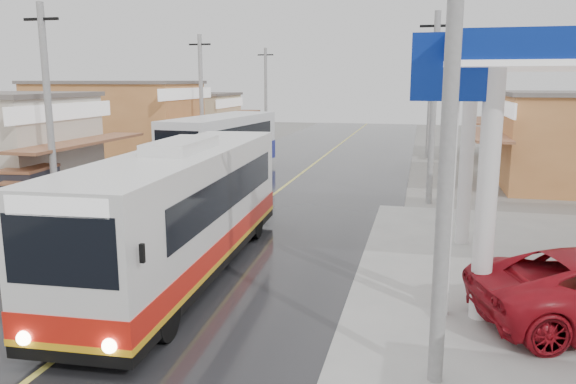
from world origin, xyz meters
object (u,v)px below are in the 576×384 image
second_bus (222,144)px  cyclist (86,222)px  tricycle_near (25,196)px  tricycle_far (29,187)px  coach_bus (185,210)px  tyre_stack (20,228)px

second_bus → cyclist: bearing=-83.9°
tricycle_near → tricycle_far: size_ratio=0.88×
coach_bus → tyre_stack: (-7.12, 2.21, -1.52)m
coach_bus → tyre_stack: coach_bus is taller
tyre_stack → cyclist: bearing=-7.4°
tricycle_near → second_bus: bearing=51.2°
coach_bus → second_bus: bearing=103.5°
coach_bus → tricycle_near: 9.59m
tricycle_near → tyre_stack: 2.60m
second_bus → cyclist: second_bus is taller
coach_bus → tricycle_far: (-8.81, 4.93, -0.69)m
coach_bus → tricycle_far: bearing=147.8°
coach_bus → second_bus: (-4.54, 15.36, 0.00)m
second_bus → tricycle_near: size_ratio=4.67×
tricycle_near → tricycle_far: (-0.29, 0.62, 0.20)m
tricycle_far → second_bus: bearing=60.7°
cyclist → tricycle_near: 4.89m
tricycle_far → tyre_stack: size_ratio=2.56×
coach_bus → cyclist: coach_bus is taller
tricycle_far → cyclist: bearing=-41.4°
tyre_stack → coach_bus: bearing=-17.3°
tyre_stack → tricycle_near: bearing=123.7°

